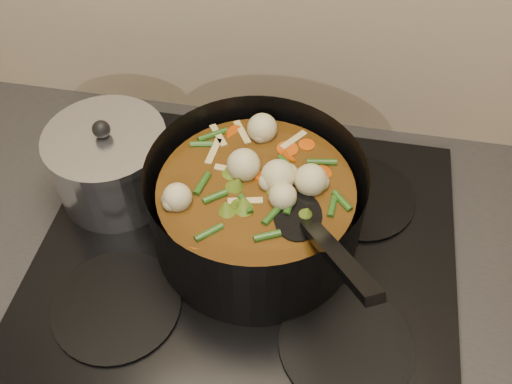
# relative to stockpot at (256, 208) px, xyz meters

# --- Properties ---
(counter) EXTENTS (2.64, 0.64, 0.91)m
(counter) POSITION_rel_stockpot_xyz_m (-0.01, -0.02, -0.54)
(counter) COLOR brown
(counter) RESTS_ON ground
(stovetop) EXTENTS (0.62, 0.54, 0.03)m
(stovetop) POSITION_rel_stockpot_xyz_m (-0.01, -0.02, -0.08)
(stovetop) COLOR black
(stovetop) RESTS_ON counter
(stockpot) EXTENTS (0.37, 0.40, 0.22)m
(stockpot) POSITION_rel_stockpot_xyz_m (0.00, 0.00, 0.00)
(stockpot) COLOR black
(stockpot) RESTS_ON stovetop
(saucepan) EXTENTS (0.18, 0.18, 0.15)m
(saucepan) POSITION_rel_stockpot_xyz_m (-0.24, 0.05, -0.01)
(saucepan) COLOR silver
(saucepan) RESTS_ON stovetop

